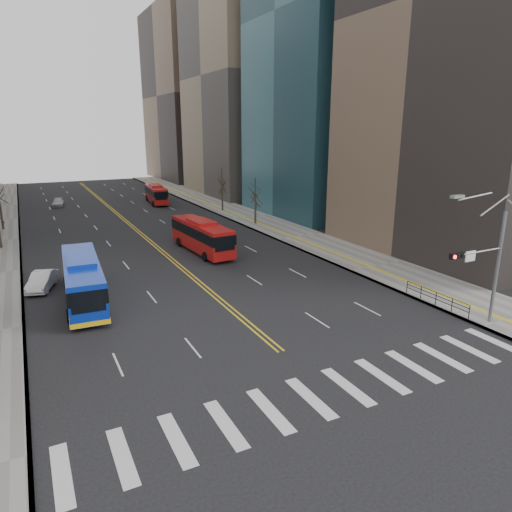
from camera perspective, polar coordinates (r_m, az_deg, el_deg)
ground at (r=25.16m, az=9.15°, el=-16.44°), size 220.00×220.00×0.00m
sidewalk_right at (r=70.30m, az=-0.84°, el=4.90°), size 7.00×130.00×0.15m
crosswalk at (r=25.15m, az=9.15°, el=-16.42°), size 26.70×4.00×0.01m
centerline at (r=74.31m, az=-16.60°, el=4.78°), size 0.55×100.00×0.01m
office_towers at (r=87.10m, az=-19.66°, el=21.91°), size 83.00×134.00×58.00m
signal_mast at (r=33.84m, az=26.68°, el=-0.44°), size 5.37×0.37×9.39m
pedestrian_railing at (r=37.76m, az=21.59°, el=-4.72°), size 0.06×6.06×1.02m
street_trees at (r=52.51m, az=-20.45°, el=5.51°), size 35.20×47.20×7.60m
blue_bus at (r=38.34m, az=-20.83°, el=-2.65°), size 3.42×12.53×3.60m
red_bus_near at (r=50.58m, az=-6.81°, el=2.72°), size 3.39×11.51×3.60m
red_bus_far at (r=85.59m, az=-12.39°, el=7.71°), size 3.38×10.68×3.35m
car_white at (r=42.95m, az=-25.19°, el=-2.82°), size 2.93×4.79×1.49m
car_dark_mid at (r=56.27m, az=-6.61°, el=2.73°), size 2.60×4.59×1.47m
car_silver at (r=87.61m, az=-23.51°, el=6.14°), size 2.38×4.64×1.29m
car_dark_far at (r=102.90m, az=-12.63°, el=8.25°), size 1.90×3.97×1.09m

